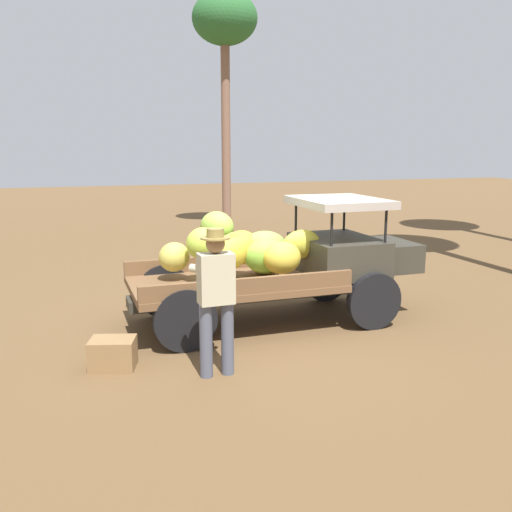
% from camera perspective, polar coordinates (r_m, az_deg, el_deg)
% --- Properties ---
extents(ground_plane, '(60.00, 60.00, 0.00)m').
position_cam_1_polar(ground_plane, '(8.51, -0.36, -7.00)').
color(ground_plane, brown).
extents(truck, '(4.51, 1.92, 1.86)m').
position_cam_1_polar(truck, '(8.51, 3.13, -0.49)').
color(truck, '#37342A').
rests_on(truck, ground).
extents(farmer, '(0.53, 0.46, 1.75)m').
position_cam_1_polar(farmer, '(6.46, -4.09, -3.77)').
color(farmer, '#515566').
rests_on(farmer, ground).
extents(wooden_crate, '(0.63, 0.53, 0.37)m').
position_cam_1_polar(wooden_crate, '(7.11, -14.36, -9.58)').
color(wooden_crate, olive).
rests_on(wooden_crate, ground).
extents(forest_tree_5, '(1.99, 1.99, 7.21)m').
position_cam_1_polar(forest_tree_5, '(18.37, -3.19, 22.28)').
color(forest_tree_5, brown).
rests_on(forest_tree_5, ground).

